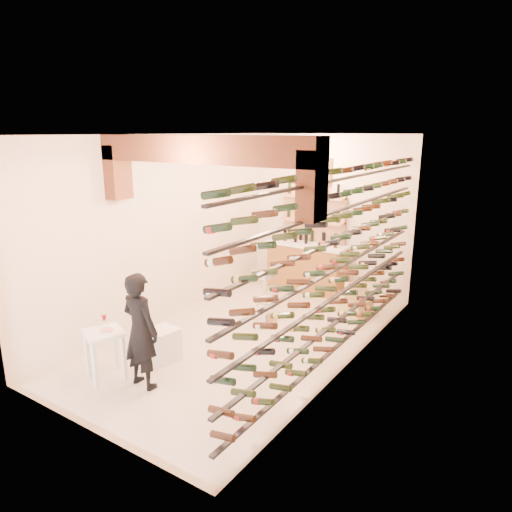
{
  "coord_description": "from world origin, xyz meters",
  "views": [
    {
      "loc": [
        4.07,
        -5.79,
        3.25
      ],
      "look_at": [
        0.0,
        0.3,
        1.3
      ],
      "focal_mm": 33.03,
      "sensor_mm": 36.0,
      "label": 1
    }
  ],
  "objects_px": {
    "tasting_table": "(104,340)",
    "white_stool": "(164,344)",
    "wine_rack": "(337,259)",
    "crate_lower": "(355,306)",
    "chrome_barstool": "(265,292)",
    "back_counter": "(306,265)",
    "person": "(140,331)"
  },
  "relations": [
    {
      "from": "tasting_table",
      "to": "white_stool",
      "type": "bearing_deg",
      "value": 95.65
    },
    {
      "from": "white_stool",
      "to": "person",
      "type": "height_order",
      "value": "person"
    },
    {
      "from": "wine_rack",
      "to": "white_stool",
      "type": "distance_m",
      "value": 2.78
    },
    {
      "from": "wine_rack",
      "to": "crate_lower",
      "type": "xyz_separation_m",
      "value": [
        -0.43,
        1.92,
        -1.39
      ]
    },
    {
      "from": "back_counter",
      "to": "tasting_table",
      "type": "bearing_deg",
      "value": -96.18
    },
    {
      "from": "tasting_table",
      "to": "crate_lower",
      "type": "height_order",
      "value": "tasting_table"
    },
    {
      "from": "tasting_table",
      "to": "white_stool",
      "type": "relative_size",
      "value": 1.74
    },
    {
      "from": "tasting_table",
      "to": "white_stool",
      "type": "xyz_separation_m",
      "value": [
        0.26,
        0.82,
        -0.32
      ]
    },
    {
      "from": "chrome_barstool",
      "to": "crate_lower",
      "type": "height_order",
      "value": "chrome_barstool"
    },
    {
      "from": "tasting_table",
      "to": "white_stool",
      "type": "distance_m",
      "value": 0.92
    },
    {
      "from": "tasting_table",
      "to": "person",
      "type": "distance_m",
      "value": 0.61
    },
    {
      "from": "chrome_barstool",
      "to": "wine_rack",
      "type": "bearing_deg",
      "value": -25.28
    },
    {
      "from": "back_counter",
      "to": "tasting_table",
      "type": "distance_m",
      "value": 4.8
    },
    {
      "from": "person",
      "to": "white_stool",
      "type": "bearing_deg",
      "value": -64.35
    },
    {
      "from": "back_counter",
      "to": "crate_lower",
      "type": "relative_size",
      "value": 3.24
    },
    {
      "from": "wine_rack",
      "to": "tasting_table",
      "type": "bearing_deg",
      "value": -137.87
    },
    {
      "from": "white_stool",
      "to": "crate_lower",
      "type": "xyz_separation_m",
      "value": [
        1.66,
        3.22,
        -0.08
      ]
    },
    {
      "from": "wine_rack",
      "to": "person",
      "type": "xyz_separation_m",
      "value": [
        -1.79,
        -1.98,
        -0.77
      ]
    },
    {
      "from": "wine_rack",
      "to": "tasting_table",
      "type": "height_order",
      "value": "wine_rack"
    },
    {
      "from": "wine_rack",
      "to": "chrome_barstool",
      "type": "height_order",
      "value": "wine_rack"
    },
    {
      "from": "crate_lower",
      "to": "chrome_barstool",
      "type": "bearing_deg",
      "value": -137.18
    },
    {
      "from": "wine_rack",
      "to": "back_counter",
      "type": "relative_size",
      "value": 3.35
    },
    {
      "from": "wine_rack",
      "to": "white_stool",
      "type": "xyz_separation_m",
      "value": [
        -2.08,
        -1.3,
        -1.31
      ]
    },
    {
      "from": "wine_rack",
      "to": "crate_lower",
      "type": "bearing_deg",
      "value": 102.56
    },
    {
      "from": "back_counter",
      "to": "white_stool",
      "type": "relative_size",
      "value": 3.55
    },
    {
      "from": "crate_lower",
      "to": "person",
      "type": "bearing_deg",
      "value": -109.32
    },
    {
      "from": "white_stool",
      "to": "crate_lower",
      "type": "height_order",
      "value": "white_stool"
    },
    {
      "from": "white_stool",
      "to": "wine_rack",
      "type": "bearing_deg",
      "value": 31.98
    },
    {
      "from": "wine_rack",
      "to": "crate_lower",
      "type": "height_order",
      "value": "wine_rack"
    },
    {
      "from": "tasting_table",
      "to": "white_stool",
      "type": "height_order",
      "value": "tasting_table"
    },
    {
      "from": "tasting_table",
      "to": "chrome_barstool",
      "type": "bearing_deg",
      "value": 100.0
    },
    {
      "from": "chrome_barstool",
      "to": "back_counter",
      "type": "bearing_deg",
      "value": 95.42
    }
  ]
}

